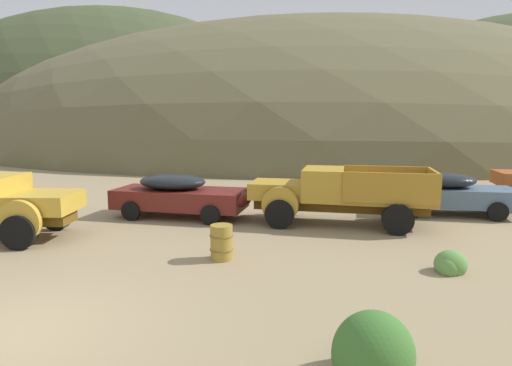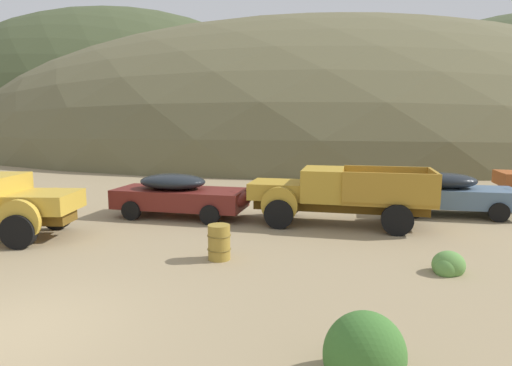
# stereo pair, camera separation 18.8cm
# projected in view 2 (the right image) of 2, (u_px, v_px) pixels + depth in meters

# --- Properties ---
(ground_plane) EXTENTS (300.00, 300.00, 0.00)m
(ground_plane) POSITION_uv_depth(u_px,v_px,m) (12.00, 334.00, 7.14)
(ground_plane) COLOR #998460
(hill_far_right) EXTENTS (77.28, 58.18, 49.39)m
(hill_far_right) POSITION_uv_depth(u_px,v_px,m) (124.00, 137.00, 88.50)
(hill_far_right) COLOR #424C2D
(hill_far_right) RESTS_ON ground
(hill_distant) EXTENTS (93.15, 81.70, 32.72)m
(hill_distant) POSITION_uv_depth(u_px,v_px,m) (321.00, 143.00, 65.20)
(hill_distant) COLOR brown
(hill_distant) RESTS_ON ground
(car_oxblood) EXTENTS (5.27, 3.35, 1.57)m
(car_oxblood) POSITION_uv_depth(u_px,v_px,m) (184.00, 195.00, 15.62)
(car_oxblood) COLOR maroon
(car_oxblood) RESTS_ON ground
(truck_mustard) EXTENTS (6.29, 3.88, 1.91)m
(truck_mustard) POSITION_uv_depth(u_px,v_px,m) (327.00, 194.00, 14.56)
(truck_mustard) COLOR #593D12
(truck_mustard) RESTS_ON ground
(car_chalk_blue) EXTENTS (5.04, 3.14, 1.57)m
(car_chalk_blue) POSITION_uv_depth(u_px,v_px,m) (454.00, 193.00, 15.95)
(car_chalk_blue) COLOR slate
(car_chalk_blue) RESTS_ON ground
(oil_drum_spare) EXTENTS (0.60, 0.60, 0.89)m
(oil_drum_spare) POSITION_uv_depth(u_px,v_px,m) (219.00, 242.00, 10.89)
(oil_drum_spare) COLOR olive
(oil_drum_spare) RESTS_ON ground
(bush_back_edge) EXTENTS (0.77, 0.69, 0.66)m
(bush_back_edge) POSITION_uv_depth(u_px,v_px,m) (448.00, 266.00, 9.94)
(bush_back_edge) COLOR #5B8E42
(bush_back_edge) RESTS_ON ground
(bush_near_barrel) EXTENTS (1.14, 1.11, 1.21)m
(bush_near_barrel) POSITION_uv_depth(u_px,v_px,m) (364.00, 355.00, 5.94)
(bush_near_barrel) COLOR #3D702D
(bush_near_barrel) RESTS_ON ground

